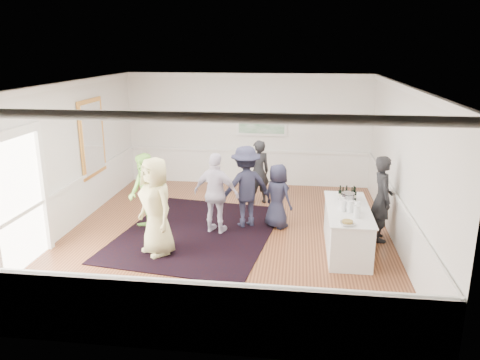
# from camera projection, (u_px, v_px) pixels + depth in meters

# --- Properties ---
(floor) EXTENTS (8.00, 8.00, 0.00)m
(floor) POSITION_uv_depth(u_px,v_px,m) (227.00, 235.00, 10.04)
(floor) COLOR brown
(floor) RESTS_ON ground
(ceiling) EXTENTS (7.00, 8.00, 0.02)m
(ceiling) POSITION_uv_depth(u_px,v_px,m) (226.00, 84.00, 9.16)
(ceiling) COLOR white
(ceiling) RESTS_ON wall_back
(wall_left) EXTENTS (0.02, 8.00, 3.20)m
(wall_left) POSITION_uv_depth(u_px,v_px,m) (65.00, 158.00, 10.02)
(wall_left) COLOR white
(wall_left) RESTS_ON floor
(wall_right) EXTENTS (0.02, 8.00, 3.20)m
(wall_right) POSITION_uv_depth(u_px,v_px,m) (402.00, 169.00, 9.18)
(wall_right) COLOR white
(wall_right) RESTS_ON floor
(wall_back) EXTENTS (7.00, 0.02, 3.20)m
(wall_back) POSITION_uv_depth(u_px,v_px,m) (248.00, 130.00, 13.41)
(wall_back) COLOR white
(wall_back) RESTS_ON floor
(wall_front) EXTENTS (7.00, 0.02, 3.20)m
(wall_front) POSITION_uv_depth(u_px,v_px,m) (177.00, 240.00, 5.79)
(wall_front) COLOR white
(wall_front) RESTS_ON floor
(wainscoting) EXTENTS (7.00, 8.00, 1.00)m
(wainscoting) POSITION_uv_depth(u_px,v_px,m) (227.00, 213.00, 9.90)
(wainscoting) COLOR white
(wainscoting) RESTS_ON floor
(mirror) EXTENTS (0.05, 1.25, 1.85)m
(mirror) POSITION_uv_depth(u_px,v_px,m) (92.00, 138.00, 11.20)
(mirror) COLOR #F3A747
(mirror) RESTS_ON wall_left
(doorway) EXTENTS (0.10, 1.78, 2.56)m
(doorway) POSITION_uv_depth(u_px,v_px,m) (17.00, 193.00, 8.25)
(doorway) COLOR white
(doorway) RESTS_ON wall_left
(landscape_painting) EXTENTS (1.44, 0.06, 0.66)m
(landscape_painting) POSITION_uv_depth(u_px,v_px,m) (262.00, 124.00, 13.26)
(landscape_painting) COLOR white
(landscape_painting) RESTS_ON wall_back
(area_rug) EXTENTS (3.63, 4.46, 0.02)m
(area_rug) POSITION_uv_depth(u_px,v_px,m) (198.00, 232.00, 10.19)
(area_rug) COLOR black
(area_rug) RESTS_ON floor
(serving_table) EXTENTS (0.83, 2.18, 0.88)m
(serving_table) POSITION_uv_depth(u_px,v_px,m) (347.00, 229.00, 9.22)
(serving_table) COLOR white
(serving_table) RESTS_ON floor
(bartender) EXTENTS (0.50, 0.70, 1.80)m
(bartender) POSITION_uv_depth(u_px,v_px,m) (382.00, 199.00, 9.60)
(bartender) COLOR black
(bartender) RESTS_ON floor
(guest_tan) EXTENTS (1.11, 1.10, 1.93)m
(guest_tan) POSITION_uv_depth(u_px,v_px,m) (156.00, 207.00, 8.93)
(guest_tan) COLOR tan
(guest_tan) RESTS_ON floor
(guest_green) EXTENTS (1.05, 1.07, 1.74)m
(guest_green) POSITION_uv_depth(u_px,v_px,m) (145.00, 194.00, 10.00)
(guest_green) COLOR #8ED555
(guest_green) RESTS_ON floor
(guest_lilac) EXTENTS (1.11, 0.69, 1.76)m
(guest_lilac) POSITION_uv_depth(u_px,v_px,m) (216.00, 194.00, 9.98)
(guest_lilac) COLOR silver
(guest_lilac) RESTS_ON floor
(guest_dark_a) EXTENTS (1.36, 1.15, 1.83)m
(guest_dark_a) POSITION_uv_depth(u_px,v_px,m) (246.00, 187.00, 10.35)
(guest_dark_a) COLOR #1F2035
(guest_dark_a) RESTS_ON floor
(guest_dark_b) EXTENTS (0.71, 0.61, 1.66)m
(guest_dark_b) POSITION_uv_depth(u_px,v_px,m) (258.00, 172.00, 11.89)
(guest_dark_b) COLOR black
(guest_dark_b) RESTS_ON floor
(guest_navy) EXTENTS (0.84, 0.80, 1.45)m
(guest_navy) POSITION_uv_depth(u_px,v_px,m) (278.00, 196.00, 10.32)
(guest_navy) COLOR #1F2035
(guest_navy) RESTS_ON floor
(wine_bottles) EXTENTS (0.37, 0.18, 0.31)m
(wine_bottles) POSITION_uv_depth(u_px,v_px,m) (348.00, 193.00, 9.52)
(wine_bottles) COLOR black
(wine_bottles) RESTS_ON serving_table
(juice_pitchers) EXTENTS (0.40, 0.58, 0.24)m
(juice_pitchers) POSITION_uv_depth(u_px,v_px,m) (350.00, 206.00, 8.82)
(juice_pitchers) COLOR #5CA73B
(juice_pitchers) RESTS_ON serving_table
(ice_bucket) EXTENTS (0.26, 0.26, 0.24)m
(ice_bucket) POSITION_uv_depth(u_px,v_px,m) (348.00, 199.00, 9.26)
(ice_bucket) COLOR silver
(ice_bucket) RESTS_ON serving_table
(nut_bowl) EXTENTS (0.28, 0.28, 0.08)m
(nut_bowl) POSITION_uv_depth(u_px,v_px,m) (347.00, 223.00, 8.23)
(nut_bowl) COLOR white
(nut_bowl) RESTS_ON serving_table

